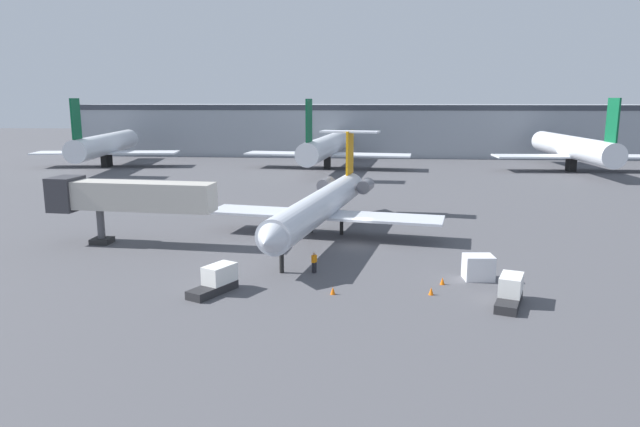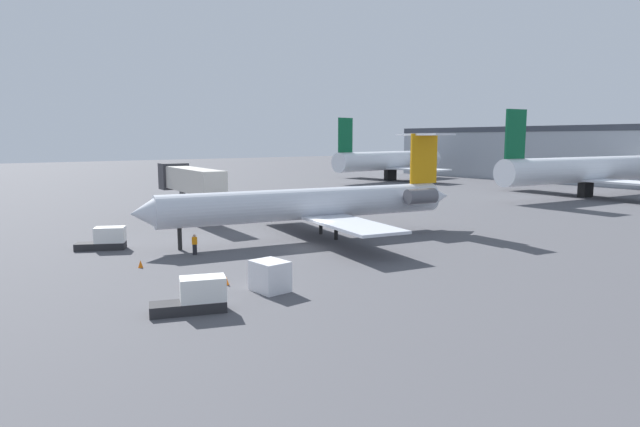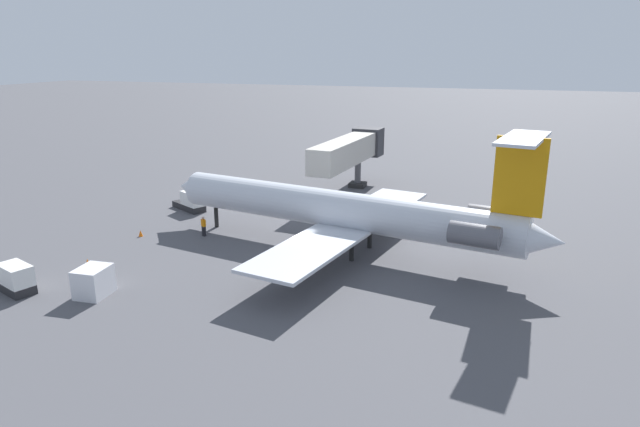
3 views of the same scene
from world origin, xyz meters
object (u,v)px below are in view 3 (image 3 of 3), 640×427
(traffic_cone_far, at_px, (105,272))
(regional_jet, at_px, (348,210))
(traffic_cone_mid, at_px, (88,262))
(baggage_tug_lead, at_px, (191,202))
(baggage_tug_trailing, at_px, (14,279))
(ground_crew_marshaller, at_px, (204,226))
(traffic_cone_near, at_px, (141,233))
(cargo_container_uld, at_px, (93,282))
(jet_bridge, at_px, (351,150))

(traffic_cone_far, bearing_deg, regional_jet, 124.31)
(traffic_cone_mid, bearing_deg, baggage_tug_lead, -177.86)
(baggage_tug_trailing, bearing_deg, traffic_cone_mid, 164.50)
(ground_crew_marshaller, height_order, traffic_cone_mid, ground_crew_marshaller)
(regional_jet, distance_m, traffic_cone_far, 17.91)
(traffic_cone_near, height_order, traffic_cone_far, same)
(ground_crew_marshaller, relative_size, traffic_cone_near, 3.07)
(traffic_cone_near, height_order, traffic_cone_mid, same)
(regional_jet, height_order, traffic_cone_far, regional_jet)
(regional_jet, bearing_deg, cargo_container_uld, -45.57)
(cargo_container_uld, relative_size, traffic_cone_far, 4.18)
(jet_bridge, distance_m, baggage_tug_lead, 17.98)
(baggage_tug_trailing, distance_m, traffic_cone_near, 11.99)
(regional_jet, bearing_deg, baggage_tug_trailing, -52.82)
(regional_jet, xyz_separation_m, traffic_cone_far, (9.95, -14.58, -3.05))
(cargo_container_uld, height_order, traffic_cone_near, cargo_container_uld)
(traffic_cone_mid, height_order, traffic_cone_far, same)
(ground_crew_marshaller, height_order, traffic_cone_far, ground_crew_marshaller)
(ground_crew_marshaller, distance_m, baggage_tug_trailing, 14.94)
(baggage_tug_lead, bearing_deg, traffic_cone_near, 0.84)
(ground_crew_marshaller, height_order, cargo_container_uld, cargo_container_uld)
(cargo_container_uld, xyz_separation_m, traffic_cone_near, (-10.82, -4.34, -0.66))
(cargo_container_uld, relative_size, traffic_cone_mid, 4.18)
(regional_jet, xyz_separation_m, ground_crew_marshaller, (0.21, -12.42, -2.47))
(jet_bridge, height_order, traffic_cone_far, jet_bridge)
(jet_bridge, bearing_deg, ground_crew_marshaller, -22.03)
(baggage_tug_lead, relative_size, cargo_container_uld, 1.82)
(regional_jet, relative_size, traffic_cone_near, 58.18)
(regional_jet, bearing_deg, traffic_cone_mid, -62.39)
(jet_bridge, relative_size, traffic_cone_near, 28.97)
(ground_crew_marshaller, xyz_separation_m, traffic_cone_far, (9.74, -2.16, -0.58))
(ground_crew_marshaller, xyz_separation_m, baggage_tug_trailing, (13.71, -5.94, -0.02))
(jet_bridge, distance_m, cargo_container_uld, 32.55)
(regional_jet, xyz_separation_m, traffic_cone_mid, (8.87, -16.96, -3.05))
(regional_jet, bearing_deg, jet_bridge, -165.27)
(ground_crew_marshaller, distance_m, traffic_cone_near, 5.32)
(baggage_tug_lead, relative_size, baggage_tug_trailing, 0.99)
(baggage_tug_trailing, bearing_deg, traffic_cone_near, 175.43)
(baggage_tug_trailing, xyz_separation_m, traffic_cone_near, (-11.94, 0.95, -0.56))
(jet_bridge, height_order, cargo_container_uld, jet_bridge)
(traffic_cone_far, bearing_deg, baggage_tug_lead, -169.72)
(ground_crew_marshaller, bearing_deg, traffic_cone_far, -12.50)
(ground_crew_marshaller, bearing_deg, traffic_cone_mid, -27.66)
(ground_crew_marshaller, bearing_deg, jet_bridge, 157.97)
(traffic_cone_near, bearing_deg, baggage_tug_trailing, -4.57)
(ground_crew_marshaller, relative_size, traffic_cone_far, 3.07)
(jet_bridge, xyz_separation_m, traffic_cone_mid, (27.35, -12.10, -4.32))
(baggage_tug_lead, bearing_deg, baggage_tug_trailing, -2.36)
(ground_crew_marshaller, distance_m, cargo_container_uld, 12.62)
(ground_crew_marshaller, height_order, baggage_tug_trailing, baggage_tug_trailing)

